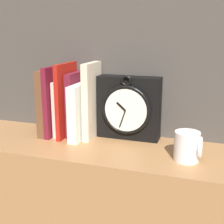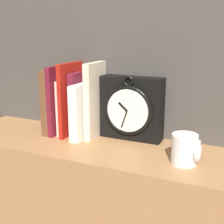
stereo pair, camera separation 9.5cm
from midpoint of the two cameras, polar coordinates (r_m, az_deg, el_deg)
The scene contains 9 objects.
clock at distance 1.03m, azimuth 6.15°, elevation 0.62°, with size 0.21×0.07×0.22m.
book_slot0_brown at distance 1.12m, azimuth -7.99°, elevation 2.06°, with size 0.03×0.14×0.23m.
book_slot1_maroon at distance 1.10m, azimuth -7.02°, elevation 2.26°, with size 0.02×0.14×0.24m.
book_slot2_cream at distance 1.10m, azimuth -5.58°, elevation 1.02°, with size 0.02×0.12×0.19m.
book_slot3_red at distance 1.08m, azimuth -5.02°, elevation 2.33°, with size 0.01×0.14×0.25m.
book_slot4_maroon at distance 1.08m, azimuth -3.50°, elevation 1.55°, with size 0.02×0.11×0.22m.
book_slot5_white at distance 1.05m, azimuth -2.49°, elevation 0.29°, with size 0.03×0.15×0.19m.
book_slot6_cream at distance 1.05m, azimuth -0.51°, elevation 2.12°, with size 0.02×0.12×0.25m.
mug at distance 0.89m, azimuth 16.35°, elevation -6.61°, with size 0.08×0.07×0.08m.
Camera 2 is at (0.38, -0.83, 1.09)m, focal length 50.00 mm.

